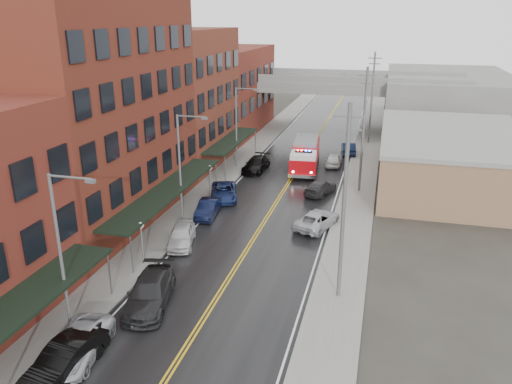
# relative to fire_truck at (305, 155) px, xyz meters

# --- Properties ---
(road) EXTENTS (11.00, 160.00, 0.02)m
(road) POSITION_rel_fire_truck_xyz_m (-0.84, -11.07, -1.73)
(road) COLOR black
(road) RESTS_ON ground
(sidewalk_left) EXTENTS (3.00, 160.00, 0.15)m
(sidewalk_left) POSITION_rel_fire_truck_xyz_m (-8.14, -11.07, -1.67)
(sidewalk_left) COLOR slate
(sidewalk_left) RESTS_ON ground
(sidewalk_right) EXTENTS (3.00, 160.00, 0.15)m
(sidewalk_right) POSITION_rel_fire_truck_xyz_m (6.46, -11.07, -1.67)
(sidewalk_right) COLOR slate
(sidewalk_right) RESTS_ON ground
(curb_left) EXTENTS (0.30, 160.00, 0.15)m
(curb_left) POSITION_rel_fire_truck_xyz_m (-6.49, -11.07, -1.67)
(curb_left) COLOR gray
(curb_left) RESTS_ON ground
(curb_right) EXTENTS (0.30, 160.00, 0.15)m
(curb_right) POSITION_rel_fire_truck_xyz_m (4.81, -11.07, -1.67)
(curb_right) COLOR gray
(curb_right) RESTS_ON ground
(brick_building_b) EXTENTS (9.00, 20.00, 18.00)m
(brick_building_b) POSITION_rel_fire_truck_xyz_m (-14.14, -18.07, 7.26)
(brick_building_b) COLOR maroon
(brick_building_b) RESTS_ON ground
(brick_building_c) EXTENTS (9.00, 15.00, 15.00)m
(brick_building_c) POSITION_rel_fire_truck_xyz_m (-14.14, -0.57, 5.76)
(brick_building_c) COLOR maroon
(brick_building_c) RESTS_ON ground
(brick_building_far) EXTENTS (9.00, 20.00, 12.00)m
(brick_building_far) POSITION_rel_fire_truck_xyz_m (-14.14, 16.93, 4.26)
(brick_building_far) COLOR maroon
(brick_building_far) RESTS_ON ground
(tan_building) EXTENTS (14.00, 22.00, 5.00)m
(tan_building) POSITION_rel_fire_truck_xyz_m (15.16, -1.07, 0.76)
(tan_building) COLOR #90684E
(tan_building) RESTS_ON ground
(right_far_block) EXTENTS (18.00, 30.00, 8.00)m
(right_far_block) POSITION_rel_fire_truck_xyz_m (17.16, 28.93, 2.26)
(right_far_block) COLOR slate
(right_far_block) RESTS_ON ground
(awning_1) EXTENTS (2.60, 18.00, 3.09)m
(awning_1) POSITION_rel_fire_truck_xyz_m (-8.33, -18.07, 1.25)
(awning_1) COLOR black
(awning_1) RESTS_ON ground
(awning_2) EXTENTS (2.60, 13.00, 3.09)m
(awning_2) POSITION_rel_fire_truck_xyz_m (-8.33, -0.57, 1.24)
(awning_2) COLOR black
(awning_2) RESTS_ON ground
(globe_lamp_1) EXTENTS (0.44, 0.44, 3.12)m
(globe_lamp_1) POSITION_rel_fire_truck_xyz_m (-7.24, -25.07, 0.57)
(globe_lamp_1) COLOR #59595B
(globe_lamp_1) RESTS_ON ground
(globe_lamp_2) EXTENTS (0.44, 0.44, 3.12)m
(globe_lamp_2) POSITION_rel_fire_truck_xyz_m (-7.24, -11.07, 0.57)
(globe_lamp_2) COLOR #59595B
(globe_lamp_2) RESTS_ON ground
(street_lamp_0) EXTENTS (2.64, 0.22, 9.00)m
(street_lamp_0) POSITION_rel_fire_truck_xyz_m (-7.39, -33.07, 3.44)
(street_lamp_0) COLOR #59595B
(street_lamp_0) RESTS_ON ground
(street_lamp_1) EXTENTS (2.64, 0.22, 9.00)m
(street_lamp_1) POSITION_rel_fire_truck_xyz_m (-7.39, -17.07, 3.44)
(street_lamp_1) COLOR #59595B
(street_lamp_1) RESTS_ON ground
(street_lamp_2) EXTENTS (2.64, 0.22, 9.00)m
(street_lamp_2) POSITION_rel_fire_truck_xyz_m (-7.39, -1.07, 3.44)
(street_lamp_2) COLOR #59595B
(street_lamp_2) RESTS_ON ground
(utility_pole_0) EXTENTS (1.80, 0.24, 12.00)m
(utility_pole_0) POSITION_rel_fire_truck_xyz_m (6.36, -26.07, 4.56)
(utility_pole_0) COLOR #59595B
(utility_pole_0) RESTS_ON ground
(utility_pole_1) EXTENTS (1.80, 0.24, 12.00)m
(utility_pole_1) POSITION_rel_fire_truck_xyz_m (6.36, -6.07, 4.56)
(utility_pole_1) COLOR #59595B
(utility_pole_1) RESTS_ON ground
(utility_pole_2) EXTENTS (1.80, 0.24, 12.00)m
(utility_pole_2) POSITION_rel_fire_truck_xyz_m (6.36, 13.93, 4.56)
(utility_pole_2) COLOR #59595B
(utility_pole_2) RESTS_ON ground
(overpass) EXTENTS (40.00, 10.00, 7.50)m
(overpass) POSITION_rel_fire_truck_xyz_m (-0.84, 20.93, 4.24)
(overpass) COLOR slate
(overpass) RESTS_ON ground
(fire_truck) EXTENTS (4.20, 9.04, 3.22)m
(fire_truck) POSITION_rel_fire_truck_xyz_m (0.00, 0.00, 0.00)
(fire_truck) COLOR #BC0810
(fire_truck) RESTS_ON ground
(parked_car_left_1) EXTENTS (2.14, 5.03, 1.61)m
(parked_car_left_1) POSITION_rel_fire_truck_xyz_m (-5.66, -36.37, -0.94)
(parked_car_left_1) COLOR black
(parked_car_left_1) RESTS_ON ground
(parked_car_left_2) EXTENTS (3.06, 5.40, 1.42)m
(parked_car_left_2) POSITION_rel_fire_truck_xyz_m (-5.84, -35.12, -1.03)
(parked_car_left_2) COLOR #A9ABB2
(parked_car_left_2) RESTS_ON ground
(parked_car_left_3) EXTENTS (3.52, 6.15, 1.68)m
(parked_car_left_3) POSITION_rel_fire_truck_xyz_m (-4.44, -29.77, -0.90)
(parked_car_left_3) COLOR black
(parked_car_left_3) RESTS_ON ground
(parked_car_left_4) EXTENTS (2.86, 4.78, 1.52)m
(parked_car_left_4) POSITION_rel_fire_truck_xyz_m (-5.84, -21.55, -0.98)
(parked_car_left_4) COLOR silver
(parked_car_left_4) RESTS_ON ground
(parked_car_left_5) EXTENTS (1.92, 4.41, 1.41)m
(parked_car_left_5) POSITION_rel_fire_truck_xyz_m (-5.84, -15.69, -1.04)
(parked_car_left_5) COLOR black
(parked_car_left_5) RESTS_ON ground
(parked_car_left_6) EXTENTS (3.80, 5.55, 1.41)m
(parked_car_left_6) POSITION_rel_fire_truck_xyz_m (-5.84, -11.25, -1.04)
(parked_car_left_6) COLOR navy
(parked_car_left_6) RESTS_ON ground
(parked_car_left_7) EXTENTS (2.43, 5.37, 1.52)m
(parked_car_left_7) POSITION_rel_fire_truck_xyz_m (-5.14, -1.87, -0.98)
(parked_car_left_7) COLOR black
(parked_car_left_7) RESTS_ON ground
(parked_car_right_0) EXTENTS (3.80, 5.45, 1.38)m
(parked_car_right_0) POSITION_rel_fire_truck_xyz_m (3.59, -15.74, -1.05)
(parked_car_right_0) COLOR #ADAFB5
(parked_car_right_0) RESTS_ON ground
(parked_car_right_1) EXTENTS (3.12, 4.93, 1.33)m
(parked_car_right_1) POSITION_rel_fire_truck_xyz_m (2.76, -7.58, -1.08)
(parked_car_right_1) COLOR #2A2A2D
(parked_car_right_1) RESTS_ON ground
(parked_car_right_2) EXTENTS (1.71, 4.20, 1.43)m
(parked_car_right_2) POSITION_rel_fire_truck_xyz_m (2.98, 2.40, -1.03)
(parked_car_right_2) COLOR silver
(parked_car_right_2) RESTS_ON ground
(parked_car_right_3) EXTENTS (2.20, 4.73, 1.50)m
(parked_car_right_3) POSITION_rel_fire_truck_xyz_m (4.16, 7.96, -0.99)
(parked_car_right_3) COLOR #0E1833
(parked_car_right_3) RESTS_ON ground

